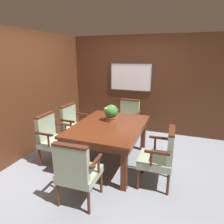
# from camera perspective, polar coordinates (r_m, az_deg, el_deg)

# --- Properties ---
(ground_plane) EXTENTS (14.00, 14.00, 0.00)m
(ground_plane) POSITION_cam_1_polar(r_m,az_deg,el_deg) (3.91, -1.81, -14.33)
(ground_plane) COLOR gray
(wall_back) EXTENTS (7.20, 0.08, 2.45)m
(wall_back) POSITION_cam_1_polar(r_m,az_deg,el_deg) (5.28, 5.99, 7.84)
(wall_back) COLOR #4C2816
(wall_back) RESTS_ON ground_plane
(wall_left) EXTENTS (0.06, 7.20, 2.45)m
(wall_left) POSITION_cam_1_polar(r_m,az_deg,el_deg) (4.34, -22.78, 4.84)
(wall_left) COLOR #4C2816
(wall_left) RESTS_ON ground_plane
(dining_table) EXTENTS (1.22, 1.62, 0.75)m
(dining_table) POSITION_cam_1_polar(r_m,az_deg,el_deg) (3.68, -0.80, -5.01)
(dining_table) COLOR #562614
(dining_table) RESTS_ON ground_plane
(chair_head_near) EXTENTS (0.58, 0.52, 0.94)m
(chair_head_near) POSITION_cam_1_polar(r_m,az_deg,el_deg) (2.79, -10.04, -16.04)
(chair_head_near) COLOR #472314
(chair_head_near) RESTS_ON ground_plane
(chair_head_far) EXTENTS (0.59, 0.54, 0.94)m
(chair_head_far) POSITION_cam_1_polar(r_m,az_deg,el_deg) (4.83, 4.52, -1.66)
(chair_head_far) COLOR #472314
(chair_head_far) RESTS_ON ground_plane
(chair_left_near) EXTENTS (0.51, 0.57, 0.94)m
(chair_left_near) POSITION_cam_1_polar(r_m,az_deg,el_deg) (3.90, -16.64, -6.83)
(chair_left_near) COLOR #472314
(chair_left_near) RESTS_ON ground_plane
(chair_right_near) EXTENTS (0.53, 0.58, 0.94)m
(chair_right_near) POSITION_cam_1_polar(r_m,az_deg,el_deg) (3.20, 13.72, -11.84)
(chair_right_near) COLOR #472314
(chair_right_near) RESTS_ON ground_plane
(chair_left_far) EXTENTS (0.53, 0.59, 0.94)m
(chair_left_far) POSITION_cam_1_polar(r_m,az_deg,el_deg) (4.47, -10.87, -3.44)
(chair_left_far) COLOR #472314
(chair_left_far) RESTS_ON ground_plane
(potted_plant) EXTENTS (0.28, 0.26, 0.32)m
(potted_plant) POSITION_cam_1_polar(r_m,az_deg,el_deg) (3.81, -0.27, -0.21)
(potted_plant) COLOR #9E5638
(potted_plant) RESTS_ON dining_table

